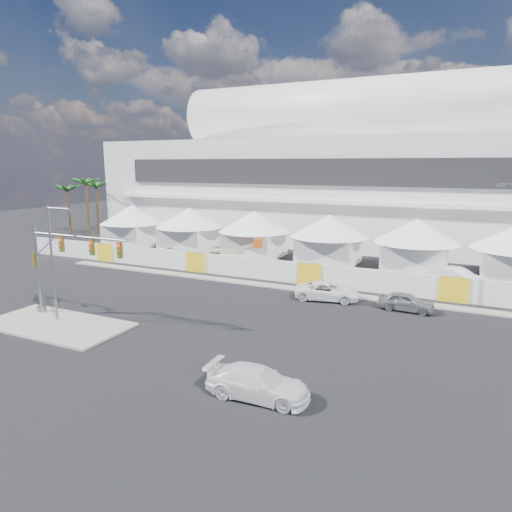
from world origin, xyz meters
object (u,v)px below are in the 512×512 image
at_px(lot_car_c, 179,256).
at_px(pickup_curb, 327,291).
at_px(sedan_silver, 406,302).
at_px(traffic_mast, 57,264).
at_px(streetlight_median, 54,255).
at_px(lot_car_a, 457,277).
at_px(boom_lift, 222,260).
at_px(pickup_near, 258,383).

bearing_deg(lot_car_c, pickup_curb, -95.62).
xyz_separation_m(sedan_silver, traffic_mast, (-22.10, -12.04, 3.19)).
bearing_deg(lot_car_c, streetlight_median, -154.92).
height_order(lot_car_a, boom_lift, boom_lift).
xyz_separation_m(sedan_silver, pickup_near, (-4.51, -16.40, 0.04)).
xyz_separation_m(traffic_mast, streetlight_median, (0.70, -0.78, 0.83)).
distance_m(pickup_near, traffic_mast, 18.39).
bearing_deg(sedan_silver, lot_car_c, 76.71).
distance_m(pickup_curb, pickup_near, 16.65).
bearing_deg(pickup_near, lot_car_c, 38.72).
relative_size(streetlight_median, boom_lift, 1.19).
height_order(sedan_silver, boom_lift, boom_lift).
relative_size(traffic_mast, boom_lift, 1.31).
bearing_deg(lot_car_a, traffic_mast, 155.45).
bearing_deg(boom_lift, sedan_silver, -28.01).
bearing_deg(streetlight_median, lot_car_a, 41.82).
height_order(traffic_mast, streetlight_median, streetlight_median).
bearing_deg(lot_car_c, boom_lift, -82.07).
xyz_separation_m(pickup_near, lot_car_a, (7.71, 25.58, 0.10)).
distance_m(pickup_near, streetlight_median, 17.71).
bearing_deg(pickup_near, sedan_silver, -18.07).
bearing_deg(pickup_curb, lot_car_c, 59.87).
distance_m(sedan_silver, lot_car_a, 9.73).
distance_m(traffic_mast, streetlight_median, 1.34).
xyz_separation_m(pickup_near, streetlight_median, (-16.88, 3.57, 3.98)).
xyz_separation_m(pickup_curb, boom_lift, (-13.19, 6.24, 0.18)).
bearing_deg(pickup_curb, sedan_silver, -101.96).
bearing_deg(streetlight_median, traffic_mast, 131.91).
bearing_deg(traffic_mast, pickup_curb, 37.39).
distance_m(pickup_curb, streetlight_median, 20.46).
bearing_deg(pickup_curb, lot_car_a, -56.26).
height_order(lot_car_a, traffic_mast, traffic_mast).
relative_size(sedan_silver, lot_car_c, 0.90).
relative_size(lot_car_a, lot_car_c, 1.12).
relative_size(lot_car_a, streetlight_median, 0.63).
bearing_deg(pickup_curb, boom_lift, 54.39).
relative_size(sedan_silver, lot_car_a, 0.81).
distance_m(pickup_near, boom_lift, 27.19).
distance_m(sedan_silver, traffic_mast, 25.36).
xyz_separation_m(pickup_curb, traffic_mast, (-15.99, -12.22, 3.16)).
height_order(pickup_curb, traffic_mast, traffic_mast).
bearing_deg(streetlight_median, pickup_curb, 40.39).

